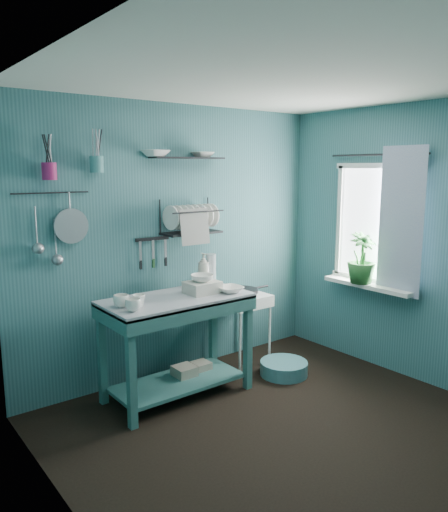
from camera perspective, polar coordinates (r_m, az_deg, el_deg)
floor at (r=3.95m, az=7.41°, el=-19.26°), size 3.20×3.20×0.00m
ceiling at (r=3.50m, az=8.39°, el=19.34°), size 3.20×3.20×0.00m
wall_back at (r=4.67m, az=-5.38°, el=1.63°), size 3.20×0.00×3.20m
wall_left at (r=2.65m, az=-17.29°, el=-5.28°), size 0.00×3.00×3.00m
wall_right at (r=4.78m, az=21.43°, el=1.17°), size 0.00×3.00×3.00m
work_counter at (r=4.31m, az=-5.36°, el=-10.30°), size 1.32×0.83×0.87m
mug_left at (r=3.80m, az=-10.32°, el=-5.54°), size 0.12×0.12×0.10m
mug_mid at (r=3.93m, az=-9.70°, el=-5.02°), size 0.14×0.14×0.09m
mug_right at (r=3.93m, az=-11.66°, el=-5.06°), size 0.17×0.17×0.10m
wash_tub at (r=4.28m, az=-2.49°, el=-3.59°), size 0.28×0.22×0.10m
tub_bowl at (r=4.26m, az=-2.50°, el=-2.54°), size 0.20×0.19×0.06m
soap_bottle at (r=4.53m, az=-2.36°, el=-1.54°), size 0.12×0.12×0.30m
water_bottle at (r=4.61m, az=-1.49°, el=-1.46°), size 0.09×0.09×0.28m
counter_bowl at (r=4.30m, az=0.69°, el=-3.83°), size 0.22×0.22×0.05m
hotplate_stand at (r=5.01m, az=2.13°, el=-8.30°), size 0.48×0.48×0.70m
frying_pan at (r=4.91m, az=2.16°, el=-3.97°), size 0.30×0.30×0.03m
knife_strip at (r=4.50m, az=-8.20°, el=1.95°), size 0.32×0.04×0.03m
dish_rack at (r=4.58m, az=-3.75°, el=4.54°), size 0.57×0.30×0.32m
upper_shelf at (r=4.57m, az=-4.21°, el=11.12°), size 0.71×0.22×0.01m
shelf_bowl_left at (r=4.40m, az=-7.83°, el=11.20°), size 0.25×0.25×0.06m
shelf_bowl_right at (r=4.67m, az=-2.46°, el=11.39°), size 0.20×0.20×0.05m
utensil_cup_magenta at (r=4.04m, az=-19.34°, el=9.13°), size 0.11×0.11×0.13m
utensil_cup_teal at (r=4.18m, az=-14.35°, el=10.12°), size 0.11×0.11×0.13m
colander at (r=4.14m, az=-17.08°, el=3.30°), size 0.28×0.03×0.28m
ladle_outer at (r=4.06m, az=-20.70°, el=3.20°), size 0.01×0.01×0.30m
ladle_inner at (r=4.12m, az=-18.73°, el=1.94°), size 0.01×0.01×0.30m
hook_rail at (r=4.10m, az=-19.17°, el=6.84°), size 0.60×0.01×0.01m
window_glass at (r=4.99m, az=17.02°, el=3.51°), size 0.00×1.10×1.10m
windowsill at (r=5.02m, az=16.12°, el=-3.25°), size 0.16×0.95×0.04m
curtain at (r=4.76m, az=19.54°, el=3.69°), size 0.00×1.35×1.35m
curtain_rod at (r=4.93m, az=17.11°, el=11.01°), size 0.02×1.05×0.02m
potted_plant at (r=4.97m, az=15.46°, el=-0.21°), size 0.32×0.32×0.49m
storage_tin_large at (r=4.52m, az=-4.54°, el=-13.75°), size 0.18×0.18×0.22m
storage_tin_small at (r=4.65m, az=-2.63°, el=-13.16°), size 0.15×0.15×0.20m
floor_basin at (r=4.86m, az=6.85°, el=-12.61°), size 0.45×0.45×0.13m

